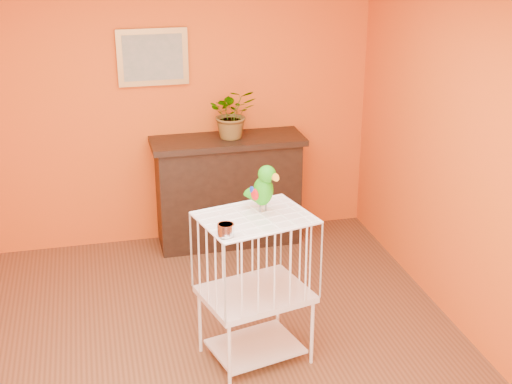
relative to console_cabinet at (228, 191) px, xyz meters
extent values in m
plane|color=brown|center=(-0.61, -2.01, -0.52)|extent=(4.50, 4.50, 0.00)
plane|color=#D94D14|center=(-0.61, 0.24, 0.78)|extent=(4.00, 0.00, 4.00)
plane|color=#D94D14|center=(1.39, -2.01, 0.78)|extent=(0.00, 4.50, 4.50)
cube|color=black|center=(0.00, 0.00, -0.03)|extent=(1.30, 0.43, 0.98)
cube|color=black|center=(0.00, 0.00, 0.49)|extent=(1.39, 0.50, 0.05)
cube|color=black|center=(0.00, -0.19, -0.03)|extent=(0.91, 0.02, 0.49)
cube|color=maroon|center=(-0.27, -0.05, -0.14)|extent=(0.05, 0.20, 0.30)
cube|color=#2F4E27|center=(-0.18, -0.05, -0.14)|extent=(0.05, 0.20, 0.30)
cube|color=maroon|center=(-0.08, -0.05, -0.14)|extent=(0.05, 0.20, 0.30)
cube|color=#2F4E27|center=(0.02, -0.05, -0.14)|extent=(0.05, 0.20, 0.30)
cube|color=maroon|center=(0.13, -0.05, -0.14)|extent=(0.05, 0.20, 0.30)
imported|color=#26722D|center=(0.05, 0.05, 0.69)|extent=(0.44, 0.48, 0.36)
cube|color=#AA7A3C|center=(-0.61, 0.21, 1.23)|extent=(0.62, 0.03, 0.50)
cube|color=gray|center=(-0.61, 0.20, 1.23)|extent=(0.52, 0.01, 0.40)
cube|color=white|center=(-0.19, -1.90, -0.43)|extent=(0.69, 0.59, 0.02)
cube|color=white|center=(-0.19, -1.90, -0.01)|extent=(0.81, 0.69, 0.04)
cube|color=white|center=(-0.19, -1.90, 0.56)|extent=(0.81, 0.69, 0.01)
cylinder|color=white|center=(-0.44, -2.21, -0.27)|extent=(0.03, 0.03, 0.48)
cylinder|color=white|center=(0.17, -2.06, -0.27)|extent=(0.03, 0.03, 0.48)
cylinder|color=white|center=(-0.56, -1.74, -0.27)|extent=(0.03, 0.03, 0.48)
cylinder|color=white|center=(0.05, -1.59, -0.27)|extent=(0.03, 0.03, 0.48)
cylinder|color=silver|center=(-0.44, -2.14, 0.61)|extent=(0.11, 0.11, 0.07)
cylinder|color=#59544C|center=(-0.14, -1.83, 0.59)|extent=(0.01, 0.01, 0.05)
cylinder|color=#59544C|center=(-0.10, -1.80, 0.59)|extent=(0.01, 0.01, 0.05)
ellipsoid|color=#199908|center=(-0.12, -1.81, 0.71)|extent=(0.20, 0.22, 0.24)
ellipsoid|color=#199908|center=(-0.10, -1.85, 0.84)|extent=(0.16, 0.16, 0.12)
cone|color=orange|center=(-0.08, -1.89, 0.82)|extent=(0.09, 0.09, 0.08)
cone|color=black|center=(-0.08, -1.88, 0.80)|extent=(0.04, 0.04, 0.03)
sphere|color=black|center=(-0.13, -1.88, 0.85)|extent=(0.02, 0.02, 0.02)
sphere|color=black|center=(-0.06, -1.84, 0.85)|extent=(0.02, 0.02, 0.02)
ellipsoid|color=#A50C0C|center=(-0.18, -1.84, 0.70)|extent=(0.06, 0.07, 0.08)
ellipsoid|color=navy|center=(-0.07, -1.77, 0.70)|extent=(0.06, 0.07, 0.08)
cone|color=#199908|center=(-0.16, -1.75, 0.63)|extent=(0.15, 0.18, 0.13)
camera|label=1|loc=(-1.18, -6.04, 2.44)|focal=50.00mm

